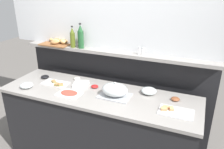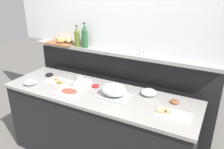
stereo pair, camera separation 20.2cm
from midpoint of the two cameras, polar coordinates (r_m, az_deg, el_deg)
ground_plane at (r=3.48m, az=3.69°, el=-14.17°), size 12.00×12.00×0.00m
buffet_counter at (r=2.77m, az=-1.31°, el=-13.07°), size 2.24×0.70×0.92m
back_ledge_unit at (r=3.07m, az=3.43°, el=-4.76°), size 2.48×0.22×1.28m
sandwich_platter_front at (r=2.22m, az=17.27°, el=-9.60°), size 0.32×0.20×0.04m
sandwich_platter_side at (r=2.84m, az=-11.41°, el=-1.71°), size 0.32×0.17×0.04m
cold_cuts_platter at (r=2.56m, az=-8.50°, el=-4.34°), size 0.26×0.19×0.02m
serving_cloche at (r=2.42m, az=2.81°, el=-4.09°), size 0.34×0.24×0.17m
glass_bowl_large at (r=2.85m, az=-18.09°, el=-1.96°), size 0.15×0.15×0.06m
glass_bowl_medium at (r=2.51m, az=11.57°, el=-4.53°), size 0.17×0.17×0.07m
condiment_bowl_cream at (r=2.43m, az=17.90°, el=-6.59°), size 0.09×0.09×0.03m
condiment_bowl_dark at (r=3.05m, az=-13.77°, el=-0.06°), size 0.10×0.10×0.04m
condiment_bowl_teal at (r=2.90m, az=-6.18°, el=-0.75°), size 0.08×0.08×0.03m
condiment_bowl_red at (r=2.66m, az=-2.01°, el=-2.91°), size 0.09×0.09×0.03m
napkin_stack at (r=2.73m, az=-5.37°, el=-2.17°), size 0.21×0.21×0.03m
olive_oil_bottle at (r=2.98m, az=-6.90°, el=9.34°), size 0.06×0.06×0.28m
wine_bottle_green at (r=2.93m, az=-4.92°, el=9.54°), size 0.08×0.08×0.32m
salt_shaker at (r=2.65m, az=9.58°, el=5.72°), size 0.03×0.03×0.09m
pepper_shaker at (r=2.64m, az=10.49°, el=5.58°), size 0.03×0.03×0.09m
bread_basket at (r=3.22m, az=-10.46°, el=8.45°), size 0.40×0.29×0.07m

